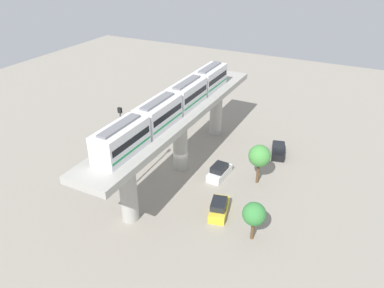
% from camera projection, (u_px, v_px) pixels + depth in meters
% --- Properties ---
extents(ground_plane, '(120.00, 120.00, 0.00)m').
position_uv_depth(ground_plane, '(181.00, 168.00, 50.30)').
color(ground_plane, gray).
extents(viaduct, '(5.20, 35.80, 8.48)m').
position_uv_depth(viaduct, '(180.00, 125.00, 47.13)').
color(viaduct, '#A8A59E').
rests_on(viaduct, ground).
extents(train, '(2.64, 27.45, 3.24)m').
position_uv_depth(train, '(173.00, 104.00, 44.28)').
color(train, white).
rests_on(train, viaduct).
extents(parked_car_white, '(2.03, 4.29, 1.76)m').
position_uv_depth(parked_car_white, '(219.00, 172.00, 48.14)').
color(parked_car_white, white).
rests_on(parked_car_white, ground).
extents(parked_car_yellow, '(2.73, 4.50, 1.76)m').
position_uv_depth(parked_car_yellow, '(219.00, 208.00, 41.59)').
color(parked_car_yellow, yellow).
rests_on(parked_car_yellow, ground).
extents(parked_car_black, '(2.78, 4.51, 1.76)m').
position_uv_depth(parked_car_black, '(278.00, 150.00, 53.04)').
color(parked_car_black, black).
rests_on(parked_car_black, ground).
extents(tree_near_viaduct, '(2.63, 2.63, 4.08)m').
position_uv_depth(tree_near_viaduct, '(144.00, 121.00, 57.10)').
color(tree_near_viaduct, brown).
rests_on(tree_near_viaduct, ground).
extents(tree_mid_lot, '(2.43, 2.43, 4.43)m').
position_uv_depth(tree_mid_lot, '(254.00, 214.00, 36.88)').
color(tree_mid_lot, brown).
rests_on(tree_mid_lot, ground).
extents(tree_far_corner, '(2.77, 2.77, 5.31)m').
position_uv_depth(tree_far_corner, '(260.00, 156.00, 45.45)').
color(tree_far_corner, brown).
rests_on(tree_far_corner, ground).
extents(signal_post, '(0.44, 0.28, 11.08)m').
position_uv_depth(signal_post, '(124.00, 147.00, 42.90)').
color(signal_post, '#4C4C51').
rests_on(signal_post, ground).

